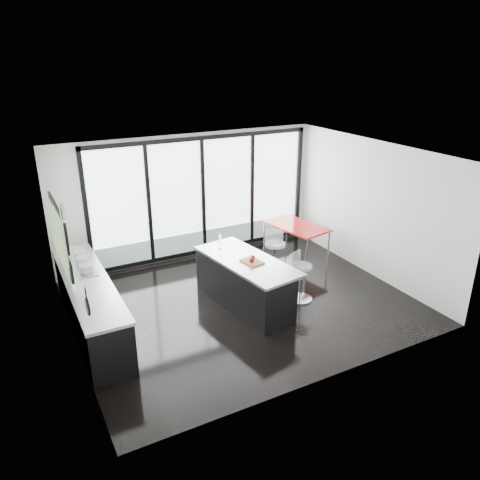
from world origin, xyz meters
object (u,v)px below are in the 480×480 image
bar_stool_near (301,282)px  bar_stool_far (275,260)px  red_table (296,241)px  island (244,282)px

bar_stool_near → bar_stool_far: bar_stool_far is taller
bar_stool_far → red_table: bearing=57.8°
bar_stool_near → bar_stool_far: bearing=64.6°
island → bar_stool_near: size_ratio=3.15×
bar_stool_far → bar_stool_near: bearing=-70.5°
bar_stool_far → red_table: (0.99, 0.69, -0.00)m
bar_stool_near → red_table: (1.05, 1.73, 0.02)m
island → bar_stool_near: 1.09m
island → bar_stool_near: island is taller
bar_stool_far → red_table: size_ratio=0.54×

